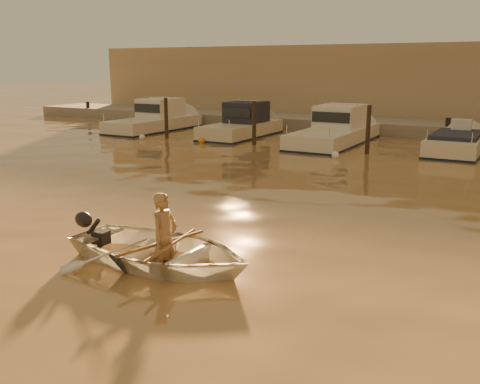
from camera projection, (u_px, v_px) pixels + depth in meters
The scene contains 19 objects.
ground_plane at pixel (174, 255), 10.38m from camera, with size 160.00×160.00×0.00m, color olive.
dinghy at pixel (161, 251), 9.82m from camera, with size 2.64×3.70×0.77m, color silver.
person at pixel (164, 238), 9.71m from camera, with size 0.61×0.40×1.67m, color #9B754D.
outboard_motor at pixel (100, 237), 10.55m from camera, with size 0.90×0.40×0.70m, color black, non-canonical shape.
oar_port at pixel (171, 245), 9.67m from camera, with size 0.06×0.06×2.10m, color brown.
oar_starboard at pixel (162, 243), 9.76m from camera, with size 0.06×0.06×2.10m, color brown.
moored_boat_0 at pixel (154, 119), 29.99m from camera, with size 2.25×7.15×1.75m, color silver, non-canonical shape.
moored_boat_1 at pixel (241, 124), 27.34m from camera, with size 2.12×6.35×1.75m, color beige, non-canonical shape.
moored_boat_2 at pixel (335, 130), 24.96m from camera, with size 2.35×7.86×1.75m, color silver, non-canonical shape.
moored_boat_3 at pixel (457, 147), 22.50m from camera, with size 2.02×5.85×0.95m, color beige, non-canonical shape.
piling_0 at pixel (166, 120), 26.87m from camera, with size 0.18×0.18×2.20m, color #2D2319.
piling_1 at pixel (254, 125), 24.50m from camera, with size 0.18×0.18×2.20m, color #2D2319.
piling_2 at pixel (368, 132), 21.99m from camera, with size 0.18×0.18×2.20m, color #2D2319.
fender_a at pixel (142, 137), 26.46m from camera, with size 0.30×0.30×0.30m, color silver.
fender_b at pixel (202, 141), 25.29m from camera, with size 0.30×0.30×0.30m, color orange.
fender_c at pixel (335, 155), 21.20m from camera, with size 0.30×0.30×0.30m, color white.
fender_d at pixel (463, 159), 20.42m from camera, with size 0.30×0.30×0.30m, color #CC5B18.
quay at pixel (412, 131), 28.61m from camera, with size 52.00×4.00×1.00m, color gray.
waterfront_building at pixel (434, 85), 32.76m from camera, with size 46.00×7.00×4.80m, color #9E8466.
Camera 1 is at (5.90, -7.95, 3.59)m, focal length 40.00 mm.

